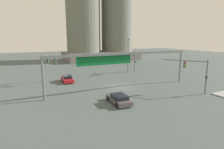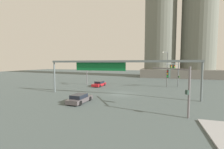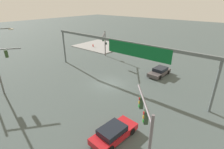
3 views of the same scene
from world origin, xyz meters
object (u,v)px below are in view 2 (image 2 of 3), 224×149
traffic_signal_opposite_side (178,81)px  sedan_car_waiting_far (80,99)px  traffic_signal_near_corner (175,70)px  sedan_car_approaching (99,84)px  traffic_signal_cross_street (88,71)px  streetlamp_curved_arm (167,67)px

traffic_signal_opposite_side → sedan_car_waiting_far: size_ratio=1.27×
traffic_signal_near_corner → sedan_car_waiting_far: traffic_signal_near_corner is taller
sedan_car_approaching → traffic_signal_opposite_side: bearing=48.2°
sedan_car_approaching → traffic_signal_cross_street: bearing=-100.2°
traffic_signal_cross_street → streetlamp_curved_arm: 18.62m
traffic_signal_near_corner → traffic_signal_opposite_side: 18.91m
traffic_signal_cross_street → sedan_car_waiting_far: size_ratio=1.22×
traffic_signal_opposite_side → sedan_car_waiting_far: bearing=50.0°
traffic_signal_near_corner → traffic_signal_cross_street: traffic_signal_near_corner is taller
traffic_signal_cross_street → sedan_car_waiting_far: bearing=-19.1°
traffic_signal_cross_street → sedan_car_waiting_far: traffic_signal_cross_street is taller
streetlamp_curved_arm → sedan_car_waiting_far: bearing=-8.3°
traffic_signal_near_corner → streetlamp_curved_arm: streetlamp_curved_arm is taller
traffic_signal_cross_street → streetlamp_curved_arm: (18.50, 1.82, 1.04)m
traffic_signal_opposite_side → traffic_signal_cross_street: bearing=12.8°
streetlamp_curved_arm → sedan_car_approaching: bearing=-53.7°
traffic_signal_cross_street → sedan_car_approaching: traffic_signal_cross_street is taller
sedan_car_approaching → streetlamp_curved_arm: bearing=104.1°
traffic_signal_opposite_side → sedan_car_waiting_far: 12.92m
streetlamp_curved_arm → sedan_car_waiting_far: 21.89m
streetlamp_curved_arm → traffic_signal_near_corner: bearing=120.5°
traffic_signal_cross_street → streetlamp_curved_arm: bearing=55.1°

